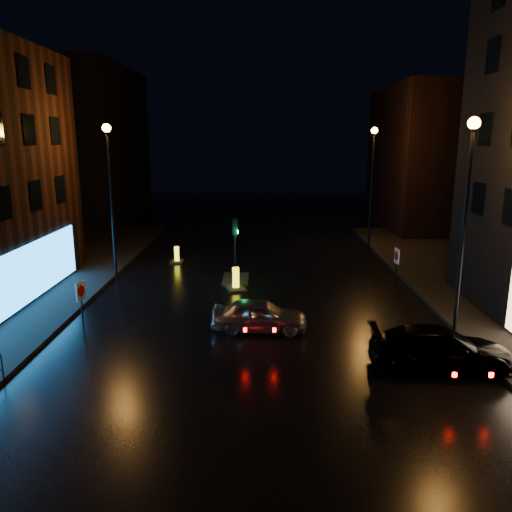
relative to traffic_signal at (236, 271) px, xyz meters
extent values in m
plane|color=black|center=(1.20, -14.00, -0.50)|extent=(120.00, 120.00, 0.00)
cube|color=black|center=(-14.80, 21.00, 6.50)|extent=(8.00, 16.00, 14.00)
cube|color=black|center=(16.20, 18.00, 5.50)|extent=(8.00, 14.00, 12.00)
cylinder|color=black|center=(-6.60, 0.00, 3.50)|extent=(0.14, 0.14, 8.00)
cylinder|color=black|center=(-6.60, 0.00, 7.50)|extent=(0.20, 0.20, 0.25)
sphere|color=orange|center=(-6.60, 0.00, 7.65)|extent=(0.44, 0.44, 0.44)
cylinder|color=black|center=(9.00, -8.00, 3.50)|extent=(0.14, 0.14, 8.00)
cylinder|color=black|center=(9.00, -8.00, 7.50)|extent=(0.20, 0.20, 0.25)
sphere|color=orange|center=(9.00, -8.00, 7.65)|extent=(0.44, 0.44, 0.44)
cylinder|color=black|center=(9.00, 8.00, 3.50)|extent=(0.14, 0.14, 8.00)
cylinder|color=black|center=(9.00, 8.00, 7.50)|extent=(0.20, 0.20, 0.25)
sphere|color=orange|center=(9.00, 8.00, 7.65)|extent=(0.44, 0.44, 0.44)
cube|color=black|center=(0.00, 0.00, -0.44)|extent=(1.40, 2.40, 0.12)
cylinder|color=black|center=(0.00, 0.00, 0.90)|extent=(0.12, 0.12, 2.80)
cube|color=black|center=(0.00, 0.00, 2.50)|extent=(0.28, 0.22, 0.90)
cylinder|color=#0CFF59|center=(0.14, 0.00, 2.22)|extent=(0.05, 0.18, 0.18)
cylinder|color=black|center=(-6.80, -12.00, 0.00)|extent=(0.04, 0.04, 1.00)
imported|color=#B1B3B9|center=(1.35, -7.42, 0.15)|extent=(3.95, 1.83, 1.31)
imported|color=black|center=(7.50, -10.71, 0.19)|extent=(4.91, 2.28, 1.39)
cube|color=black|center=(0.10, -1.73, -0.45)|extent=(1.24, 1.54, 0.11)
cube|color=yellow|center=(0.10, -1.73, 0.11)|extent=(0.36, 0.28, 1.11)
cube|color=black|center=(0.10, -1.73, 0.11)|extent=(0.33, 0.12, 0.67)
cube|color=black|center=(-3.91, 4.08, -0.45)|extent=(0.78, 1.17, 0.10)
cube|color=yellow|center=(-3.91, 4.08, 0.03)|extent=(0.27, 0.18, 0.97)
cube|color=black|center=(-3.91, 4.08, 0.03)|extent=(0.29, 0.02, 0.58)
cylinder|color=black|center=(-5.63, -7.98, 0.56)|extent=(0.06, 0.06, 2.12)
cube|color=silver|center=(-5.63, -7.98, 1.33)|extent=(0.20, 0.52, 0.72)
cylinder|color=#B20C0C|center=(-5.60, -7.99, 1.33)|extent=(0.14, 0.41, 0.42)
cylinder|color=black|center=(8.16, -2.30, 0.61)|extent=(0.06, 0.06, 2.23)
cube|color=silver|center=(8.16, -2.30, 1.42)|extent=(0.12, 0.56, 0.76)
cylinder|color=#B20C0C|center=(8.13, -2.30, 1.42)|extent=(0.07, 0.45, 0.45)
camera|label=1|loc=(1.38, -26.48, 7.09)|focal=35.00mm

